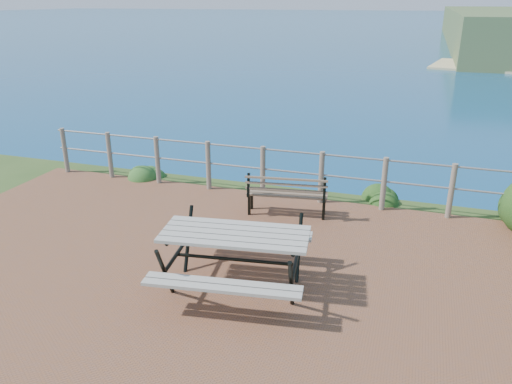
% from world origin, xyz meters
% --- Properties ---
extents(ground, '(10.00, 7.00, 0.12)m').
position_xyz_m(ground, '(0.00, 0.00, 0.00)').
color(ground, brown).
rests_on(ground, ground).
extents(ocean, '(1200.00, 1200.00, 0.00)m').
position_xyz_m(ocean, '(0.00, 200.00, 0.00)').
color(ocean, '#14607C').
rests_on(ocean, ground).
extents(safety_railing, '(9.40, 0.10, 1.00)m').
position_xyz_m(safety_railing, '(0.00, 3.35, 0.57)').
color(safety_railing, '#6B5B4C').
rests_on(safety_railing, ground).
extents(picnic_table, '(2.00, 1.65, 0.81)m').
position_xyz_m(picnic_table, '(0.67, 0.02, 0.52)').
color(picnic_table, '#A19C91').
rests_on(picnic_table, ground).
extents(park_bench, '(1.47, 0.56, 0.81)m').
position_xyz_m(park_bench, '(0.69, 2.60, 0.53)').
color(park_bench, brown).
rests_on(park_bench, ground).
extents(shrub_lip_west, '(0.80, 0.80, 0.55)m').
position_xyz_m(shrub_lip_west, '(-2.80, 3.59, 0.00)').
color(shrub_lip_west, '#2A4F1D').
rests_on(shrub_lip_west, ground).
extents(shrub_lip_east, '(0.72, 0.72, 0.44)m').
position_xyz_m(shrub_lip_east, '(2.31, 3.83, 0.00)').
color(shrub_lip_east, '#123B14').
rests_on(shrub_lip_east, ground).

